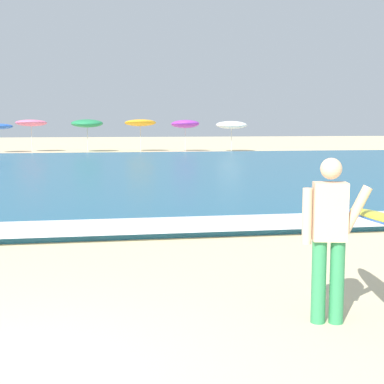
% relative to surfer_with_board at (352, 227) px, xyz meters
% --- Properties ---
extents(sea, '(120.00, 28.00, 0.14)m').
position_rel_surfer_with_board_xyz_m(sea, '(-3.44, 18.64, -0.96)').
color(sea, '#1E6084').
rests_on(sea, ground).
extents(surf_foam, '(120.00, 1.67, 0.01)m').
position_rel_surfer_with_board_xyz_m(surf_foam, '(-3.44, 5.24, -0.88)').
color(surf_foam, white).
rests_on(surf_foam, sea).
extents(surfer_with_board, '(1.19, 2.61, 1.73)m').
position_rel_surfer_with_board_xyz_m(surfer_with_board, '(0.00, 0.00, 0.00)').
color(surfer_with_board, '#338E56').
rests_on(surfer_with_board, ground).
extents(beach_umbrella_3, '(2.22, 2.25, 2.39)m').
position_rel_surfer_with_board_xyz_m(beach_umbrella_3, '(-7.01, 36.90, 1.05)').
color(beach_umbrella_3, beige).
rests_on(beach_umbrella_3, ground).
extents(beach_umbrella_4, '(2.26, 2.28, 2.36)m').
position_rel_surfer_with_board_xyz_m(beach_umbrella_4, '(-3.05, 36.02, 1.01)').
color(beach_umbrella_4, beige).
rests_on(beach_umbrella_4, ground).
extents(beach_umbrella_5, '(2.28, 2.32, 2.42)m').
position_rel_surfer_with_board_xyz_m(beach_umbrella_5, '(0.75, 36.00, 1.06)').
color(beach_umbrella_5, beige).
rests_on(beach_umbrella_5, ground).
extents(beach_umbrella_6, '(2.05, 2.09, 2.37)m').
position_rel_surfer_with_board_xyz_m(beach_umbrella_6, '(3.98, 35.48, 0.98)').
color(beach_umbrella_6, beige).
rests_on(beach_umbrella_6, ground).
extents(beach_umbrella_7, '(2.24, 2.26, 2.26)m').
position_rel_surfer_with_board_xyz_m(beach_umbrella_7, '(7.23, 34.65, 0.91)').
color(beach_umbrella_7, beige).
rests_on(beach_umbrella_7, ground).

